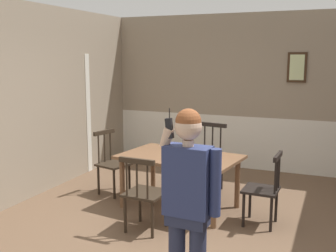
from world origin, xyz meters
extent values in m
plane|color=brown|center=(0.00, 0.00, 0.00)|extent=(7.06, 7.06, 0.00)
cube|color=gray|center=(0.00, 3.21, 1.89)|extent=(5.22, 0.12, 1.85)
cube|color=silver|center=(0.00, 3.22, 0.48)|extent=(5.22, 0.14, 0.97)
cube|color=silver|center=(0.00, 3.19, 0.97)|extent=(5.22, 0.05, 0.06)
cube|color=#382314|center=(0.85, 3.13, 1.87)|extent=(0.32, 0.03, 0.51)
cube|color=beige|center=(0.85, 3.12, 1.87)|extent=(0.24, 0.01, 0.43)
cube|color=gray|center=(-2.61, 0.00, 1.41)|extent=(0.12, 6.42, 2.82)
cube|color=silver|center=(-2.57, 1.89, 1.05)|extent=(0.06, 0.12, 2.10)
cube|color=brown|center=(-0.39, 0.81, 0.71)|extent=(1.68, 1.19, 0.04)
cylinder|color=brown|center=(-1.12, 0.52, 0.35)|extent=(0.07, 0.07, 0.69)
cylinder|color=brown|center=(0.23, 0.33, 0.35)|extent=(0.07, 0.07, 0.69)
cylinder|color=brown|center=(-1.01, 1.29, 0.35)|extent=(0.07, 0.07, 0.69)
cylinder|color=brown|center=(0.34, 1.11, 0.35)|extent=(0.07, 0.07, 0.69)
cube|color=black|center=(-0.28, 1.65, 0.45)|extent=(0.53, 0.53, 0.03)
cube|color=black|center=(-0.24, 1.85, 1.00)|extent=(0.46, 0.11, 0.06)
cylinder|color=black|center=(-0.11, 1.83, 0.75)|extent=(0.02, 0.02, 0.57)
cylinder|color=black|center=(-0.24, 1.85, 0.75)|extent=(0.02, 0.02, 0.57)
cylinder|color=black|center=(-0.38, 1.88, 0.75)|extent=(0.02, 0.02, 0.57)
cylinder|color=black|center=(-0.12, 1.44, 0.22)|extent=(0.04, 0.04, 0.44)
cylinder|color=black|center=(-0.49, 1.50, 0.22)|extent=(0.04, 0.04, 0.44)
cylinder|color=black|center=(-0.06, 1.80, 0.22)|extent=(0.04, 0.04, 0.44)
cylinder|color=black|center=(-0.43, 1.86, 0.22)|extent=(0.04, 0.04, 0.44)
cube|color=black|center=(0.73, 0.66, 0.44)|extent=(0.43, 0.43, 0.03)
cube|color=black|center=(0.92, 0.66, 0.88)|extent=(0.05, 0.42, 0.06)
cylinder|color=black|center=(0.92, 0.53, 0.69)|extent=(0.02, 0.02, 0.45)
cylinder|color=black|center=(0.92, 0.66, 0.69)|extent=(0.02, 0.02, 0.45)
cylinder|color=black|center=(0.92, 0.78, 0.69)|extent=(0.02, 0.02, 0.45)
cylinder|color=black|center=(0.56, 0.50, 0.21)|extent=(0.04, 0.04, 0.43)
cylinder|color=black|center=(0.57, 0.83, 0.21)|extent=(0.04, 0.04, 0.43)
cylinder|color=black|center=(0.89, 0.49, 0.21)|extent=(0.04, 0.04, 0.43)
cylinder|color=black|center=(0.90, 0.82, 0.21)|extent=(0.04, 0.04, 0.43)
cube|color=#2D2319|center=(-1.51, 0.97, 0.46)|extent=(0.50, 0.50, 0.03)
cube|color=#2D2319|center=(-1.69, 1.01, 0.93)|extent=(0.14, 0.41, 0.06)
cylinder|color=#2D2319|center=(-1.66, 1.13, 0.71)|extent=(0.02, 0.02, 0.48)
cylinder|color=#2D2319|center=(-1.69, 1.01, 0.71)|extent=(0.02, 0.02, 0.48)
cylinder|color=#2D2319|center=(-1.72, 0.89, 0.71)|extent=(0.02, 0.02, 0.48)
cylinder|color=#2D2319|center=(-1.31, 1.08, 0.22)|extent=(0.04, 0.04, 0.44)
cylinder|color=#2D2319|center=(-1.39, 0.77, 0.22)|extent=(0.04, 0.04, 0.44)
cylinder|color=#2D2319|center=(-1.63, 1.16, 0.22)|extent=(0.04, 0.04, 0.44)
cylinder|color=#2D2319|center=(-1.71, 0.85, 0.22)|extent=(0.04, 0.04, 0.44)
cube|color=#2D2319|center=(-0.50, -0.02, 0.46)|extent=(0.47, 0.47, 0.03)
cube|color=#2D2319|center=(-0.51, -0.23, 0.90)|extent=(0.45, 0.06, 0.06)
cylinder|color=#2D2319|center=(-0.64, -0.22, 0.70)|extent=(0.02, 0.02, 0.45)
cylinder|color=#2D2319|center=(-0.51, -0.23, 0.70)|extent=(0.02, 0.02, 0.45)
cylinder|color=#2D2319|center=(-0.38, -0.23, 0.70)|extent=(0.02, 0.02, 0.45)
cylinder|color=#2D2319|center=(-0.67, 0.17, 0.22)|extent=(0.04, 0.04, 0.44)
cylinder|color=#2D2319|center=(-0.31, 0.15, 0.22)|extent=(0.04, 0.04, 0.44)
cylinder|color=#2D2319|center=(-0.69, -0.19, 0.22)|extent=(0.04, 0.04, 0.44)
cylinder|color=#2D2319|center=(-0.33, -0.21, 0.22)|extent=(0.04, 0.04, 0.44)
cube|color=#282E49|center=(0.47, -1.25, 0.77)|extent=(0.34, 0.20, 0.12)
cube|color=navy|center=(0.47, -1.25, 1.08)|extent=(0.38, 0.22, 0.56)
cylinder|color=navy|center=(0.70, -1.26, 1.09)|extent=(0.09, 0.09, 0.54)
cylinder|color=beige|center=(0.29, -1.26, 1.42)|extent=(0.16, 0.14, 0.19)
cylinder|color=beige|center=(0.47, -1.25, 1.39)|extent=(0.09, 0.09, 0.05)
sphere|color=beige|center=(0.47, -1.25, 1.52)|extent=(0.22, 0.22, 0.22)
sphere|color=brown|center=(0.47, -1.25, 1.56)|extent=(0.20, 0.20, 0.20)
cube|color=black|center=(0.32, -1.27, 1.50)|extent=(0.07, 0.04, 0.16)
cylinder|color=black|center=(0.32, -1.27, 1.62)|extent=(0.01, 0.01, 0.08)
camera|label=1|loc=(1.53, -4.20, 2.06)|focal=43.68mm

